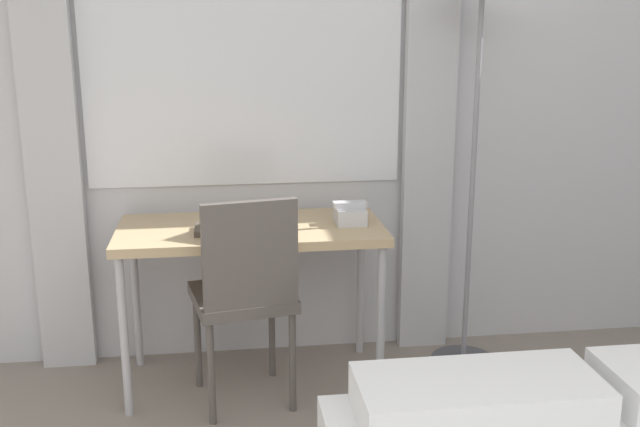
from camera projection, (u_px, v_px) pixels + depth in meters
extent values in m
cube|color=silver|center=(325.00, 75.00, 3.49)|extent=(5.28, 0.05, 2.70)
cube|color=white|center=(243.00, 20.00, 3.34)|extent=(1.45, 0.01, 1.50)
cube|color=silver|center=(46.00, 91.00, 3.26)|extent=(0.24, 0.06, 2.60)
cube|color=silver|center=(431.00, 86.00, 3.49)|extent=(0.24, 0.06, 2.60)
cube|color=tan|center=(251.00, 230.00, 3.25)|extent=(1.15, 0.55, 0.04)
cylinder|color=#B2B2B7|center=(124.00, 337.00, 3.05)|extent=(0.04, 0.04, 0.69)
cylinder|color=#B2B2B7|center=(381.00, 323.00, 3.19)|extent=(0.04, 0.04, 0.69)
cylinder|color=#B2B2B7|center=(136.00, 296.00, 3.50)|extent=(0.04, 0.04, 0.69)
cylinder|color=#B2B2B7|center=(360.00, 286.00, 3.64)|extent=(0.04, 0.04, 0.69)
cube|color=#59514C|center=(242.00, 297.00, 3.15)|extent=(0.47, 0.47, 0.05)
cube|color=#59514C|center=(250.00, 255.00, 2.92)|extent=(0.38, 0.10, 0.43)
cylinder|color=#59514C|center=(211.00, 374.00, 3.01)|extent=(0.03, 0.03, 0.44)
cylinder|color=#59514C|center=(293.00, 362.00, 3.11)|extent=(0.03, 0.03, 0.44)
cylinder|color=#59514C|center=(198.00, 340.00, 3.32)|extent=(0.03, 0.03, 0.44)
cylinder|color=#59514C|center=(272.00, 331.00, 3.42)|extent=(0.03, 0.03, 0.44)
cube|color=white|center=(478.00, 397.00, 2.19)|extent=(0.71, 0.32, 0.12)
cylinder|color=#4C4C51|center=(463.00, 361.00, 3.58)|extent=(0.31, 0.31, 0.03)
cylinder|color=gray|center=(472.00, 189.00, 3.37)|extent=(0.02, 0.02, 1.66)
cube|color=silver|center=(350.00, 215.00, 3.28)|extent=(0.13, 0.16, 0.07)
cube|color=silver|center=(350.00, 204.00, 3.27)|extent=(0.15, 0.05, 0.02)
cube|color=#4C4238|center=(229.00, 229.00, 3.16)|extent=(0.29, 0.17, 0.02)
cube|color=white|center=(229.00, 228.00, 3.16)|extent=(0.27, 0.16, 0.01)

